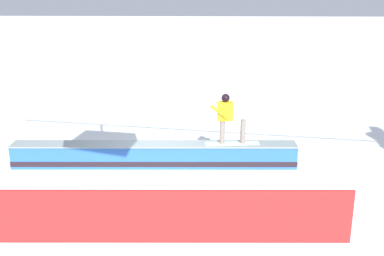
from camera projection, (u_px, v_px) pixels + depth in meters
The scene contains 4 objects.
ground_plane at pixel (155, 166), 13.08m from camera, with size 120.00×120.00×0.00m, color white.
grind_box at pixel (154, 156), 12.99m from camera, with size 7.84×0.82×0.67m.
snowboarder at pixel (228, 117), 12.64m from camera, with size 1.51×0.48×1.40m.
safety_fence at pixel (132, 217), 9.09m from camera, with size 8.54×0.06×1.11m, color red.
Camera 1 is at (-1.42, 12.13, 4.90)m, focal length 43.94 mm.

